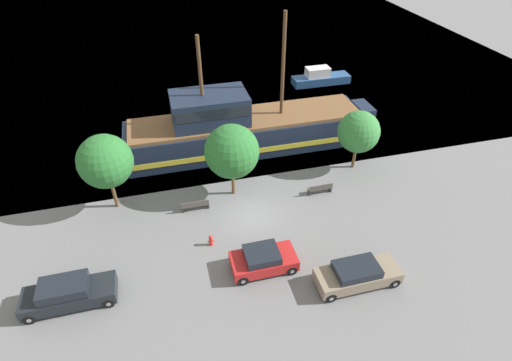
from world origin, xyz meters
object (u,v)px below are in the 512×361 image
object	(u,v)px
pirate_ship	(242,128)
fire_hydrant	(211,240)
bench_promenade_east	(195,205)
bench_promenade_west	(320,189)
parked_car_curb_front	(357,274)
moored_boat_dockside	(320,78)
parked_car_curb_mid	(68,293)
parked_car_curb_rear	(263,260)

from	to	relation	value
pirate_ship	fire_hydrant	distance (m)	11.83
bench_promenade_east	pirate_ship	bearing A→B (deg)	54.88
bench_promenade_east	bench_promenade_west	xyz separation A→B (m)	(9.13, -0.46, -0.00)
pirate_ship	bench_promenade_east	world-z (taller)	pirate_ship
parked_car_curb_front	bench_promenade_west	xyz separation A→B (m)	(1.10, 8.20, -0.29)
pirate_ship	bench_promenade_west	bearing A→B (deg)	-62.17
parked_car_curb_front	pirate_ship	bearing A→B (deg)	100.52
fire_hydrant	parked_car_curb_front	bearing A→B (deg)	-33.99
fire_hydrant	bench_promenade_east	bearing A→B (deg)	98.01
moored_boat_dockside	parked_car_curb_mid	distance (m)	34.12
parked_car_curb_mid	parked_car_curb_rear	bearing A→B (deg)	-1.65
bench_promenade_west	parked_car_curb_front	bearing A→B (deg)	-97.67
parked_car_curb_front	bench_promenade_east	bearing A→B (deg)	132.85
moored_boat_dockside	bench_promenade_east	bearing A→B (deg)	-132.47
parked_car_curb_mid	fire_hydrant	world-z (taller)	parked_car_curb_mid
fire_hydrant	bench_promenade_west	bearing A→B (deg)	19.91
bench_promenade_west	moored_boat_dockside	bearing A→B (deg)	68.15
pirate_ship	moored_boat_dockside	distance (m)	15.89
pirate_ship	moored_boat_dockside	world-z (taller)	pirate_ship
parked_car_curb_mid	bench_promenade_west	xyz separation A→B (m)	(16.75, 5.48, -0.34)
parked_car_curb_rear	bench_promenade_west	size ratio (longest dim) A/B	2.14
pirate_ship	parked_car_curb_mid	bearing A→B (deg)	-133.96
pirate_ship	moored_boat_dockside	xyz separation A→B (m)	(11.50, 10.90, -1.18)
moored_boat_dockside	parked_car_curb_mid	world-z (taller)	moored_boat_dockside
parked_car_curb_front	bench_promenade_west	world-z (taller)	parked_car_curb_front
parked_car_curb_mid	parked_car_curb_rear	world-z (taller)	parked_car_curb_mid
parked_car_curb_front	bench_promenade_east	size ratio (longest dim) A/B	2.49
parked_car_curb_rear	bench_promenade_east	distance (m)	7.02
parked_car_curb_rear	fire_hydrant	bearing A→B (deg)	135.09
fire_hydrant	bench_promenade_west	size ratio (longest dim) A/B	0.43
bench_promenade_east	bench_promenade_west	world-z (taller)	same
parked_car_curb_rear	bench_promenade_east	world-z (taller)	parked_car_curb_rear
parked_car_curb_front	fire_hydrant	world-z (taller)	parked_car_curb_front
pirate_ship	bench_promenade_west	xyz separation A→B (m)	(4.05, -7.68, -1.44)
parked_car_curb_mid	fire_hydrant	bearing A→B (deg)	16.19
parked_car_curb_mid	bench_promenade_east	xyz separation A→B (m)	(7.61, 5.94, -0.34)
parked_car_curb_front	parked_car_curb_mid	distance (m)	15.88
bench_promenade_east	parked_car_curb_front	bearing A→B (deg)	-47.15
moored_boat_dockside	bench_promenade_west	xyz separation A→B (m)	(-7.45, -18.58, -0.26)
moored_boat_dockside	fire_hydrant	world-z (taller)	moored_boat_dockside
parked_car_curb_rear	bench_promenade_west	xyz separation A→B (m)	(5.95, 5.79, -0.28)
pirate_ship	parked_car_curb_rear	size ratio (longest dim) A/B	5.55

